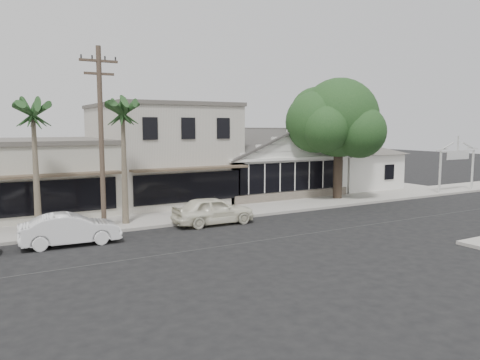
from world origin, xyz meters
TOP-DOWN VIEW (x-y plane):
  - ground at (0.00, 0.00)m, footprint 140.00×140.00m
  - sidewalk_north at (-8.00, 6.75)m, footprint 90.00×3.50m
  - corner_shop at (5.00, 12.47)m, footprint 10.40×8.60m
  - side_cottage at (13.20, 11.50)m, footprint 6.00×6.00m
  - arch_sign at (18.40, 5.30)m, footprint 4.12×0.12m
  - row_building_near at (-3.00, 13.50)m, footprint 8.00×10.00m
  - row_building_midnear at (-12.00, 13.50)m, footprint 10.00×10.00m
  - utility_pole at (-9.00, 5.20)m, footprint 1.80×0.24m
  - car_0 at (-3.42, 4.34)m, footprint 4.46×1.92m
  - car_1 at (-10.88, 3.60)m, footprint 4.34×1.73m
  - shade_tree at (7.90, 7.59)m, footprint 7.73×6.99m
  - palm_east at (-7.62, 6.24)m, footprint 2.69×2.69m
  - palm_mid at (-11.86, 6.29)m, footprint 2.51×2.51m

SIDE VIEW (x-z plane):
  - ground at x=0.00m, z-range 0.00..0.00m
  - sidewalk_north at x=-8.00m, z-range 0.00..0.15m
  - car_1 at x=-10.88m, z-range 0.00..1.40m
  - car_0 at x=-3.42m, z-range 0.00..1.50m
  - side_cottage at x=13.20m, z-range 0.00..3.00m
  - row_building_midnear at x=-12.00m, z-range 0.00..4.20m
  - corner_shop at x=5.00m, z-range 0.07..5.17m
  - arch_sign at x=18.40m, z-range 1.18..5.13m
  - row_building_near at x=-3.00m, z-range 0.00..6.50m
  - utility_pole at x=-9.00m, z-range 0.29..9.29m
  - shade_tree at x=7.90m, z-range 1.36..9.94m
  - palm_mid at x=-11.86m, z-range 2.42..9.32m
  - palm_east at x=-7.62m, z-range 2.47..9.50m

